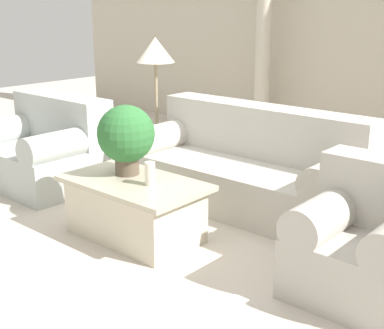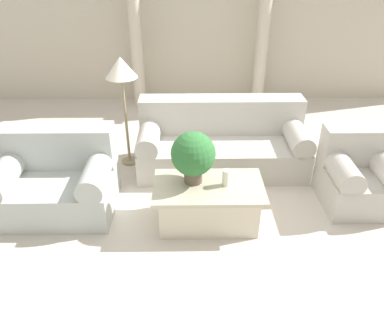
% 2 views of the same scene
% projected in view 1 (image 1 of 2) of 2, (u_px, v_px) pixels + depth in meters
% --- Properties ---
extents(ground_plane, '(16.00, 16.00, 0.00)m').
position_uv_depth(ground_plane, '(172.00, 218.00, 4.60)').
color(ground_plane, beige).
extents(wall_back, '(10.00, 0.06, 3.20)m').
position_uv_depth(wall_back, '(354.00, 19.00, 6.53)').
color(wall_back, beige).
rests_on(wall_back, ground_plane).
extents(sofa_long, '(2.15, 0.93, 0.88)m').
position_uv_depth(sofa_long, '(248.00, 167.00, 4.87)').
color(sofa_long, '#B7B2A8').
rests_on(sofa_long, ground_plane).
extents(loveseat, '(1.25, 0.93, 0.88)m').
position_uv_depth(loveseat, '(45.00, 148.00, 5.43)').
color(loveseat, '#B1B8B2').
rests_on(loveseat, ground_plane).
extents(coffee_table, '(1.14, 0.67, 0.47)m').
position_uv_depth(coffee_table, '(135.00, 208.00, 4.18)').
color(coffee_table, beige).
rests_on(coffee_table, ground_plane).
extents(potted_plant, '(0.45, 0.45, 0.56)m').
position_uv_depth(potted_plant, '(126.00, 135.00, 4.18)').
color(potted_plant, brown).
rests_on(potted_plant, coffee_table).
extents(pillar_candle, '(0.08, 0.08, 0.18)m').
position_uv_depth(pillar_candle, '(150.00, 174.00, 3.98)').
color(pillar_candle, silver).
rests_on(pillar_candle, coffee_table).
extents(floor_lamp, '(0.39, 0.39, 1.45)m').
position_uv_depth(floor_lamp, '(155.00, 57.00, 5.45)').
color(floor_lamp, gray).
rests_on(floor_lamp, ground_plane).
extents(column_left, '(0.30, 0.30, 2.34)m').
position_uv_depth(column_left, '(263.00, 50.00, 7.01)').
color(column_left, beige).
rests_on(column_left, ground_plane).
extents(armchair, '(0.79, 0.78, 0.84)m').
position_uv_depth(armchair, '(367.00, 240.00, 3.33)').
color(armchair, '#B7B2A8').
rests_on(armchair, ground_plane).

